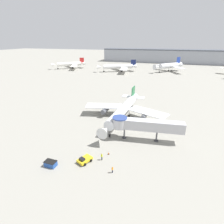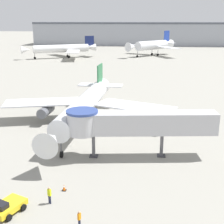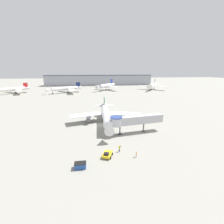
# 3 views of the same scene
# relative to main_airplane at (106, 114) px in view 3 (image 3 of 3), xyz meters

# --- Properties ---
(ground_plane) EXTENTS (800.00, 800.00, 0.00)m
(ground_plane) POSITION_rel_main_airplane_xyz_m (-2.65, -2.40, -3.71)
(ground_plane) COLOR gray
(main_airplane) EXTENTS (30.82, 33.69, 8.70)m
(main_airplane) POSITION_rel_main_airplane_xyz_m (0.00, 0.00, 0.00)
(main_airplane) COLOR silver
(main_airplane) RESTS_ON ground_plane
(jet_bridge) EXTENTS (19.37, 5.37, 6.39)m
(jet_bridge) POSITION_rel_main_airplane_xyz_m (8.17, -11.58, 0.99)
(jet_bridge) COLOR #B7B7BC
(jet_bridge) RESTS_ON ground_plane
(pushback_tug_yellow) EXTENTS (3.19, 3.85, 1.41)m
(pushback_tug_yellow) POSITION_rel_main_airplane_xyz_m (-2.86, -25.33, -3.07)
(pushback_tug_yellow) COLOR yellow
(pushback_tug_yellow) RESTS_ON ground_plane
(service_container_blue) EXTENTS (2.69, 1.75, 1.28)m
(service_container_blue) POSITION_rel_main_airplane_xyz_m (-9.45, -28.91, -3.06)
(service_container_blue) COLOR #234C9E
(service_container_blue) RESTS_ON ground_plane
(traffic_cone_near_nose) EXTENTS (0.43, 0.43, 0.71)m
(traffic_cone_near_nose) POSITION_rel_main_airplane_xyz_m (1.51, -20.92, -3.37)
(traffic_cone_near_nose) COLOR black
(traffic_cone_near_nose) RESTS_ON ground_plane
(traffic_cone_starboard_wing) EXTENTS (0.46, 0.46, 0.77)m
(traffic_cone_starboard_wing) POSITION_rel_main_airplane_xyz_m (11.93, -1.33, -3.34)
(traffic_cone_starboard_wing) COLOR black
(traffic_cone_starboard_wing) RESTS_ON ground_plane
(ground_crew_marshaller) EXTENTS (0.29, 0.36, 1.62)m
(ground_crew_marshaller) POSITION_rel_main_airplane_xyz_m (4.35, -26.78, -2.77)
(ground_crew_marshaller) COLOR #1E2338
(ground_crew_marshaller) RESTS_ON ground_plane
(ground_crew_wing_walker) EXTENTS (0.40, 0.34, 1.83)m
(ground_crew_wing_walker) POSITION_rel_main_airplane_xyz_m (0.70, -23.46, -2.65)
(ground_crew_wing_walker) COLOR #1E2338
(ground_crew_wing_walker) RESTS_ON ground_plane
(background_jet_blue_tail) EXTENTS (25.96, 26.01, 11.75)m
(background_jet_blue_tail) POSITION_rel_main_airplane_xyz_m (13.88, 106.43, 1.42)
(background_jet_blue_tail) COLOR silver
(background_jet_blue_tail) RESTS_ON ground_plane
(background_jet_gray_tail) EXTENTS (27.22, 28.48, 11.79)m
(background_jet_gray_tail) POSITION_rel_main_airplane_xyz_m (65.72, 101.52, 1.44)
(background_jet_gray_tail) COLOR white
(background_jet_gray_tail) RESTS_ON ground_plane
(background_jet_navy_tail) EXTENTS (33.08, 30.94, 9.76)m
(background_jet_navy_tail) POSITION_rel_main_airplane_xyz_m (-27.53, 93.68, 0.60)
(background_jet_navy_tail) COLOR white
(background_jet_navy_tail) RESTS_ON ground_plane
(background_jet_red_tail) EXTENTS (27.94, 27.45, 9.63)m
(background_jet_red_tail) POSITION_rel_main_airplane_xyz_m (-76.28, 96.18, 0.54)
(background_jet_red_tail) COLOR white
(background_jet_red_tail) RESTS_ON ground_plane
(terminal_building) EXTENTS (154.61, 24.10, 15.27)m
(terminal_building) POSITION_rel_main_airplane_xyz_m (12.15, 172.60, 3.94)
(terminal_building) COLOR #999EA8
(terminal_building) RESTS_ON ground_plane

